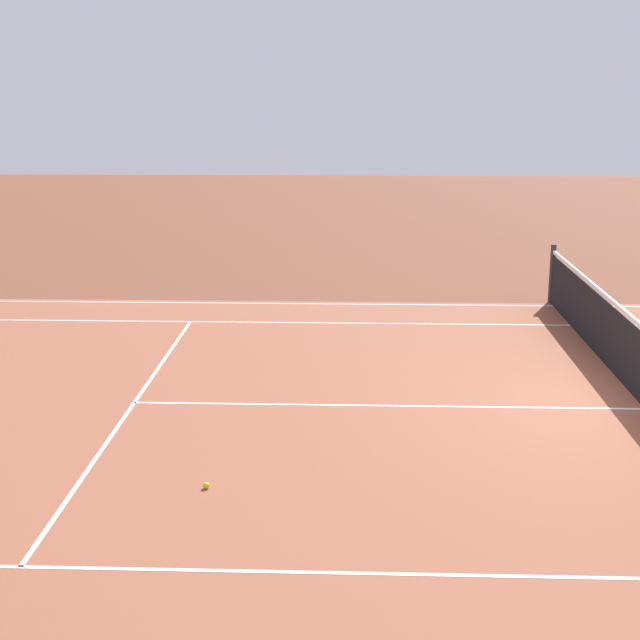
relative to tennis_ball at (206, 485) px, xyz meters
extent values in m
cube|color=white|center=(-5.09, -8.01, -0.03)|extent=(23.80, 0.05, 0.01)
cube|color=white|center=(-5.09, -6.62, -0.03)|extent=(23.80, 0.05, 0.01)
cube|color=white|center=(1.31, -2.51, -0.03)|extent=(0.05, 8.22, 0.01)
cylinder|color=#2D2D33|center=(-5.09, -8.31, 0.51)|extent=(0.10, 0.10, 1.08)
sphere|color=#CCE01E|center=(0.00, 0.00, 0.00)|extent=(0.07, 0.07, 0.07)
camera|label=1|loc=(-1.45, 8.47, 3.88)|focal=51.95mm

